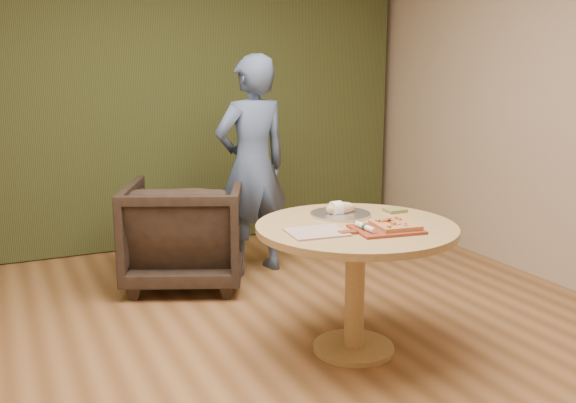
# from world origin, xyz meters

# --- Properties ---
(room_shell) EXTENTS (5.04, 6.04, 2.84)m
(room_shell) POSITION_xyz_m (0.00, 0.00, 1.40)
(room_shell) COLOR #96673C
(room_shell) RESTS_ON ground
(curtain) EXTENTS (4.80, 0.14, 2.78)m
(curtain) POSITION_xyz_m (0.00, 2.90, 1.40)
(curtain) COLOR #2B3417
(curtain) RESTS_ON ground
(pedestal_table) EXTENTS (1.12, 1.12, 0.75)m
(pedestal_table) POSITION_xyz_m (0.52, 0.23, 0.61)
(pedestal_table) COLOR tan
(pedestal_table) RESTS_ON ground
(pizza_paddle) EXTENTS (0.46, 0.32, 0.01)m
(pizza_paddle) POSITION_xyz_m (0.59, 0.05, 0.76)
(pizza_paddle) COLOR brown
(pizza_paddle) RESTS_ON pedestal_table
(flatbread_pizza) EXTENTS (0.25, 0.25, 0.04)m
(flatbread_pizza) POSITION_xyz_m (0.66, 0.05, 0.78)
(flatbread_pizza) COLOR #C0814B
(flatbread_pizza) RESTS_ON pizza_paddle
(cutlery_roll) EXTENTS (0.03, 0.20, 0.03)m
(cutlery_roll) POSITION_xyz_m (0.48, 0.06, 0.78)
(cutlery_roll) COLOR white
(cutlery_roll) RESTS_ON pizza_paddle
(newspaper) EXTENTS (0.32, 0.28, 0.01)m
(newspaper) POSITION_xyz_m (0.24, 0.16, 0.76)
(newspaper) COLOR silver
(newspaper) RESTS_ON pedestal_table
(serving_tray) EXTENTS (0.36, 0.36, 0.02)m
(serving_tray) POSITION_xyz_m (0.55, 0.46, 0.76)
(serving_tray) COLOR silver
(serving_tray) RESTS_ON pedestal_table
(bread_roll) EXTENTS (0.19, 0.09, 0.09)m
(bread_roll) POSITION_xyz_m (0.55, 0.46, 0.79)
(bread_roll) COLOR #D7B483
(bread_roll) RESTS_ON serving_tray
(green_packet) EXTENTS (0.12, 0.10, 0.02)m
(green_packet) POSITION_xyz_m (0.90, 0.40, 0.76)
(green_packet) COLOR #555D29
(green_packet) RESTS_ON pedestal_table
(armchair) EXTENTS (1.08, 1.06, 0.87)m
(armchair) POSITION_xyz_m (-0.03, 1.77, 0.43)
(armchair) COLOR black
(armchair) RESTS_ON ground
(person_standing) EXTENTS (0.67, 0.49, 1.70)m
(person_standing) POSITION_xyz_m (0.54, 1.82, 0.85)
(person_standing) COLOR #41567B
(person_standing) RESTS_ON ground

